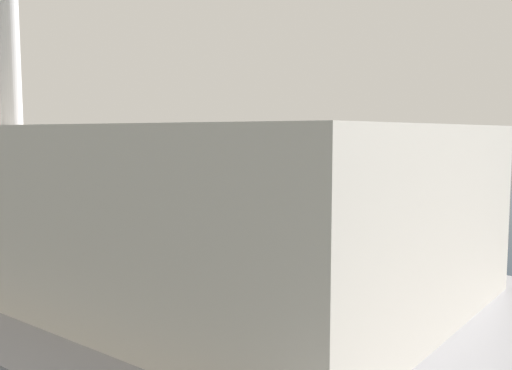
% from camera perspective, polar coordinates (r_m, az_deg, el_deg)
% --- Properties ---
extents(ground_plane, '(160.00, 160.00, 0.00)m').
position_cam_1_polar(ground_plane, '(15.43, 9.84, -0.71)').
color(ground_plane, '#1E2D3D').
extents(kayak, '(2.39, 4.94, 0.28)m').
position_cam_1_polar(kayak, '(15.65, 5.27, -0.04)').
color(kayak, '#1959A5').
rests_on(kayak, ground).
extents(kayaker, '(2.25, 0.87, 0.77)m').
position_cam_1_polar(kayaker, '(15.64, 5.26, 1.64)').
color(kayaker, yellow).
rests_on(kayaker, kayak).
extents(sailboat_mid_row, '(7.91, 5.25, 9.03)m').
position_cam_1_polar(sailboat_mid_row, '(3.32, -18.90, -11.59)').
color(sailboat_mid_row, gray).
rests_on(sailboat_mid_row, ground).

